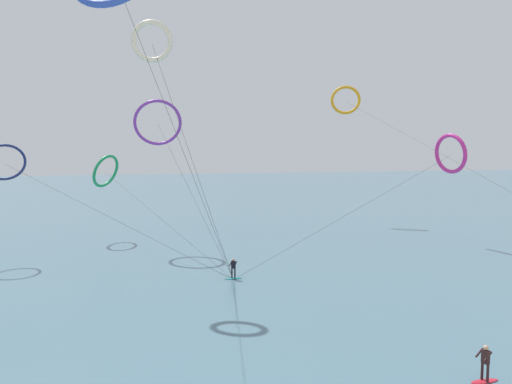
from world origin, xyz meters
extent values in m
cube|color=slate|center=(0.00, 104.07, 0.04)|extent=(400.00, 200.00, 0.08)
ellipsoid|color=red|center=(7.52, 7.19, 0.11)|extent=(1.40, 0.40, 0.06)
cylinder|color=black|center=(7.55, 7.06, 0.54)|extent=(0.12, 0.12, 0.80)
cylinder|color=black|center=(7.49, 7.33, 0.54)|extent=(0.12, 0.12, 0.80)
cube|color=black|center=(7.52, 7.19, 1.25)|extent=(0.26, 0.36, 0.62)
sphere|color=tan|center=(7.52, 7.19, 1.67)|extent=(0.22, 0.22, 0.22)
cylinder|color=black|center=(7.57, 7.10, 1.30)|extent=(0.51, 0.20, 0.39)
cylinder|color=black|center=(7.48, 7.53, 1.30)|extent=(0.51, 0.20, 0.39)
ellipsoid|color=teal|center=(0.10, 26.71, 0.11)|extent=(1.40, 0.40, 0.06)
cylinder|color=black|center=(0.21, 26.62, 0.54)|extent=(0.12, 0.12, 0.80)
cylinder|color=black|center=(-0.01, 26.81, 0.54)|extent=(0.12, 0.12, 0.80)
cube|color=black|center=(0.10, 26.71, 1.25)|extent=(0.37, 0.36, 0.62)
sphere|color=tan|center=(0.10, 26.71, 1.67)|extent=(0.22, 0.22, 0.22)
cylinder|color=black|center=(0.27, 26.69, 1.30)|extent=(0.40, 0.44, 0.39)
cylinder|color=black|center=(-0.07, 26.98, 1.30)|extent=(0.40, 0.44, 0.39)
torus|color=navy|center=(-19.30, 38.84, 9.35)|extent=(4.20, 3.03, 3.54)
cylinder|color=#3F3F3F|center=(-9.60, 32.77, 4.61)|extent=(19.42, 12.15, 9.25)
torus|color=silver|center=(-5.95, 28.44, 18.95)|extent=(3.35, 1.43, 3.27)
cylinder|color=#3F3F3F|center=(-2.92, 27.58, 9.37)|extent=(6.08, 1.75, 18.75)
cylinder|color=#3F3F3F|center=(-4.10, 21.44, 9.74)|extent=(8.44, 10.59, 19.50)
torus|color=#CC288E|center=(26.57, 35.25, 10.13)|extent=(1.70, 4.62, 4.53)
cylinder|color=#3F3F3F|center=(13.34, 30.98, 4.96)|extent=(26.49, 8.56, 9.94)
torus|color=orange|center=(23.49, 55.75, 18.07)|extent=(4.64, 3.17, 4.45)
cylinder|color=#3F3F3F|center=(24.80, 30.90, 8.93)|extent=(2.65, 49.70, 17.87)
torus|color=#199351|center=(-10.72, 47.63, 8.08)|extent=(3.86, 4.36, 3.94)
cylinder|color=#3F3F3F|center=(-5.31, 37.17, 3.96)|extent=(10.84, 20.93, 7.93)
torus|color=purple|center=(-4.95, 41.78, 13.44)|extent=(5.17, 2.29, 4.88)
cylinder|color=#3F3F3F|center=(-2.42, 34.25, 6.64)|extent=(5.08, 15.09, 13.29)
camera|label=1|loc=(-7.52, -9.76, 10.42)|focal=32.87mm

